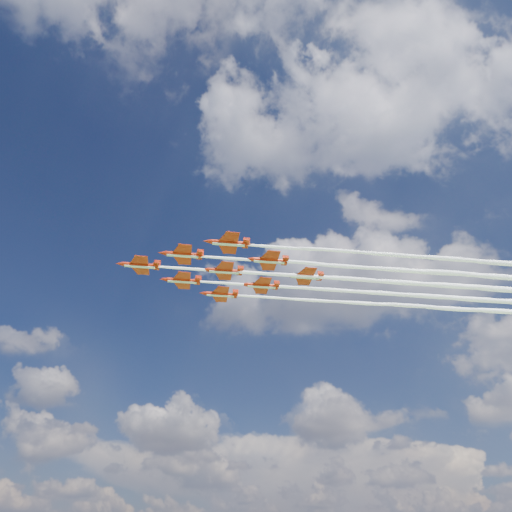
{
  "coord_description": "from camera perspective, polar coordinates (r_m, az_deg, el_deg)",
  "views": [
    {
      "loc": [
        44.26,
        -96.71,
        20.16
      ],
      "look_at": [
        4.83,
        6.41,
        88.46
      ],
      "focal_mm": 35.0,
      "sensor_mm": 36.0,
      "label": 1
    }
  ],
  "objects": [
    {
      "name": "jet_tail",
      "position": [
        155.8,
        27.11,
        -3.48
      ],
      "size": [
        109.65,
        61.98,
        2.75
      ],
      "rotation": [
        0.0,
        0.0,
        0.5
      ],
      "color": "#AA1D09"
    },
    {
      "name": "jet_row2_port",
      "position": [
        135.18,
        17.14,
        -1.57
      ],
      "size": [
        109.65,
        61.98,
        2.75
      ],
      "rotation": [
        0.0,
        0.0,
        0.5
      ],
      "color": "#AA1D09"
    },
    {
      "name": "jet_row4_port",
      "position": [
        145.17,
        24.91,
        -2.06
      ],
      "size": [
        109.65,
        61.98,
        2.75
      ],
      "rotation": [
        0.0,
        0.0,
        0.5
      ],
      "color": "#AA1D09"
    },
    {
      "name": "jet_lead",
      "position": [
        136.65,
        11.96,
        -2.7
      ],
      "size": [
        109.65,
        61.98,
        2.75
      ],
      "rotation": [
        0.0,
        0.0,
        0.5
      ],
      "color": "#AA1D09"
    },
    {
      "name": "jet_row3_starb",
      "position": [
        155.51,
        17.98,
        -5.5
      ],
      "size": [
        109.65,
        61.98,
        2.75
      ],
      "rotation": [
        0.0,
        0.0,
        0.5
      ],
      "color": "#AA1D09"
    },
    {
      "name": "jet_row3_port",
      "position": [
        134.89,
        22.38,
        -0.42
      ],
      "size": [
        109.65,
        61.98,
        2.75
      ],
      "rotation": [
        0.0,
        0.0,
        0.5
      ],
      "color": "#AA1D09"
    },
    {
      "name": "jet_row4_starb",
      "position": [
        155.14,
        22.56,
        -4.51
      ],
      "size": [
        109.65,
        61.98,
        2.75
      ],
      "rotation": [
        0.0,
        0.0,
        0.5
      ],
      "color": "#AA1D09"
    },
    {
      "name": "jet_row3_centre",
      "position": [
        144.95,
        20.03,
        -3.14
      ],
      "size": [
        109.65,
        61.98,
        2.75
      ],
      "rotation": [
        0.0,
        0.0,
        0.5
      ],
      "color": "#AA1D09"
    },
    {
      "name": "jet_row2_starb",
      "position": [
        145.84,
        15.16,
        -4.2
      ],
      "size": [
        109.65,
        61.98,
        2.75
      ],
      "rotation": [
        0.0,
        0.0,
        0.5
      ],
      "color": "#AA1D09"
    }
  ]
}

